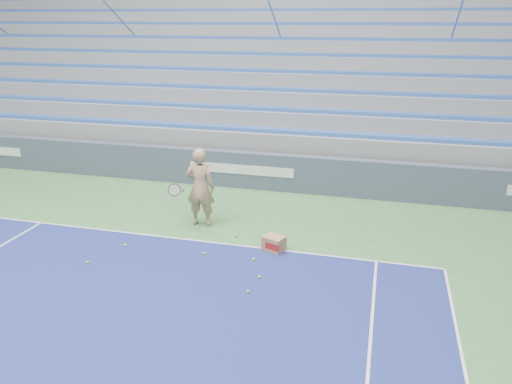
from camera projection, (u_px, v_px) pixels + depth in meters
The scene contains 11 objects.
sponsor_barrier at pixel (242, 170), 15.00m from camera, with size 30.00×0.32×1.10m.
bleachers at pixel (282, 85), 19.62m from camera, with size 31.00×9.15×7.30m.
tennis_player at pixel (200, 187), 12.12m from camera, with size 0.97×0.87×1.96m.
ball_box at pixel (274, 244), 11.00m from camera, with size 0.55×0.49×0.34m.
tennis_ball_0 at pixel (125, 245), 11.24m from camera, with size 0.07×0.07×0.07m, color #BED82C.
tennis_ball_1 at pixel (254, 259), 10.58m from camera, with size 0.07×0.07×0.07m, color #BED82C.
tennis_ball_2 at pixel (248, 292), 9.34m from camera, with size 0.07×0.07×0.07m, color #BED82C.
tennis_ball_3 at pixel (204, 254), 10.84m from camera, with size 0.07×0.07×0.07m, color #BED82C.
tennis_ball_4 at pixel (259, 277), 9.86m from camera, with size 0.07×0.07×0.07m, color #BED82C.
tennis_ball_5 at pixel (87, 263), 10.45m from camera, with size 0.07×0.07×0.07m, color #BED82C.
tennis_ball_6 at pixel (236, 236), 11.73m from camera, with size 0.07×0.07×0.07m, color #BED82C.
Camera 1 is at (4.05, 2.09, 4.90)m, focal length 35.00 mm.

